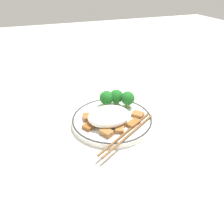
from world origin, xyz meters
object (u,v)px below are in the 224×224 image
Objects in this scene: broccoli_back_right at (106,98)px; broccoli_back_left at (128,99)px; plate at (112,120)px; chopsticks at (128,133)px; broccoli_back_center at (117,96)px.

broccoli_back_left is at bearing -27.36° from broccoli_back_right.
plate is at bearing -148.68° from broccoli_back_left.
broccoli_back_right is 0.15m from chopsticks.
plate is at bearing 97.95° from chopsticks.
broccoli_back_left reaches higher than broccoli_back_center.
broccoli_back_left is (0.06, 0.04, 0.04)m from plate.
plate is 4.58× the size of broccoli_back_right.
broccoli_back_left reaches higher than broccoli_back_right.
plate is 4.44× the size of broccoli_back_left.
broccoli_back_right is at bearing 152.64° from broccoli_back_left.
broccoli_back_right is (-0.06, 0.03, -0.00)m from broccoli_back_left.
plate is at bearing -96.72° from broccoli_back_right.
chopsticks is (0.01, -0.08, 0.01)m from plate.
plate is 0.08m from chopsticks.
chopsticks is (-0.05, -0.12, -0.03)m from broccoli_back_left.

